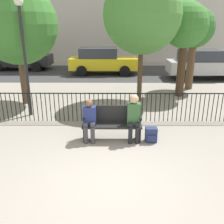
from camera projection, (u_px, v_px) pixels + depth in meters
The scene contains 15 objects.
ground_plane at pixel (111, 182), 4.97m from camera, with size 80.00×80.00×0.00m, color gray.
park_bench at pixel (112, 122), 6.71m from camera, with size 1.58×0.45×0.92m.
seated_person_0 at pixel (89, 119), 6.54m from camera, with size 0.34×0.39×1.14m.
seated_person_1 at pixel (134, 115), 6.51m from camera, with size 0.34×0.39×1.28m.
backpack at pixel (151, 135), 6.63m from camera, with size 0.30×0.26×0.40m.
fence_railing at pixel (112, 105), 7.93m from camera, with size 9.01×0.03×0.95m.
tree_0 at pixel (194, 29), 11.33m from camera, with size 1.83×1.83×3.77m.
tree_1 at pixel (17, 25), 9.03m from camera, with size 2.91×2.91×4.43m.
tree_2 at pixel (142, 15), 9.23m from camera, with size 2.93×2.93×4.79m.
tree_3 at pixel (185, 27), 10.08m from camera, with size 1.86×1.86×3.89m.
lamp_post at pixel (23, 41), 7.86m from camera, with size 0.28×0.28×3.77m.
street_surface at pixel (113, 73), 16.29m from camera, with size 24.00×6.00×0.01m.
parked_car_0 at pixel (102, 60), 15.67m from camera, with size 4.20×1.94×1.62m.
parked_car_1 at pixel (203, 64), 14.31m from camera, with size 4.20×1.94×1.62m.
parked_car_2 at pixel (19, 57), 17.17m from camera, with size 4.20×1.94×1.62m.
Camera 1 is at (0.04, -4.23, 2.96)m, focal length 40.00 mm.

